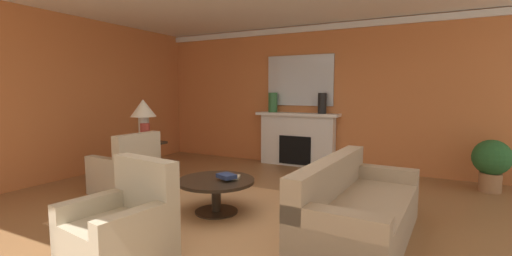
{
  "coord_description": "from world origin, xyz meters",
  "views": [
    {
      "loc": [
        2.15,
        -3.75,
        1.59
      ],
      "look_at": [
        -0.4,
        1.15,
        1.0
      ],
      "focal_mm": 24.22,
      "sensor_mm": 36.0,
      "label": 1
    }
  ],
  "objects": [
    {
      "name": "sofa",
      "position": [
        1.46,
        -0.07,
        0.3
      ],
      "size": [
        1.01,
        2.15,
        0.85
      ],
      "color": "tan",
      "rests_on": "ground_plane"
    },
    {
      "name": "vase_mantel_left",
      "position": [
        -0.99,
        3.08,
        1.35
      ],
      "size": [
        0.2,
        0.2,
        0.42
      ],
      "primitive_type": "cylinder",
      "color": "#33703D",
      "rests_on": "fireplace"
    },
    {
      "name": "side_table",
      "position": [
        -2.35,
        0.66,
        0.4
      ],
      "size": [
        0.56,
        0.56,
        0.7
      ],
      "color": "#2D2319",
      "rests_on": "ground_plane"
    },
    {
      "name": "book_red_cover",
      "position": [
        -0.19,
        0.04,
        0.47
      ],
      "size": [
        0.29,
        0.26,
        0.03
      ],
      "primitive_type": "cube",
      "rotation": [
        0.0,
        0.0,
        0.37
      ],
      "color": "tan",
      "rests_on": "coffee_table"
    },
    {
      "name": "crown_moulding",
      "position": [
        0.0,
        3.26,
        2.88
      ],
      "size": [
        8.14,
        0.08,
        0.12
      ],
      "primitive_type": "cube",
      "color": "white"
    },
    {
      "name": "area_rug",
      "position": [
        -0.33,
        -0.1,
        0.01
      ],
      "size": [
        3.28,
        2.58,
        0.01
      ],
      "primitive_type": "cube",
      "color": "tan",
      "rests_on": "ground_plane"
    },
    {
      "name": "coffee_table",
      "position": [
        -0.33,
        -0.1,
        0.34
      ],
      "size": [
        1.0,
        1.0,
        0.45
      ],
      "color": "#2D2319",
      "rests_on": "ground_plane"
    },
    {
      "name": "book_art_folio",
      "position": [
        -0.18,
        -0.09,
        0.51
      ],
      "size": [
        0.28,
        0.25,
        0.05
      ],
      "primitive_type": "cube",
      "rotation": [
        0.0,
        0.0,
        -0.38
      ],
      "color": "navy",
      "rests_on": "coffee_table"
    },
    {
      "name": "fireplace",
      "position": [
        -0.44,
        3.13,
        0.54
      ],
      "size": [
        1.8,
        0.35,
        1.14
      ],
      "color": "white",
      "rests_on": "ground_plane"
    },
    {
      "name": "mantel_mirror",
      "position": [
        -0.44,
        3.25,
        1.82
      ],
      "size": [
        1.46,
        0.04,
        1.06
      ],
      "primitive_type": "cube",
      "color": "silver"
    },
    {
      "name": "potted_plant",
      "position": [
        2.98,
        2.71,
        0.49
      ],
      "size": [
        0.56,
        0.56,
        0.83
      ],
      "color": "#A8754C",
      "rests_on": "ground_plane"
    },
    {
      "name": "wall_window",
      "position": [
        -3.83,
        0.3,
        1.48
      ],
      "size": [
        0.12,
        7.16,
        2.96
      ],
      "primitive_type": "cube",
      "color": "#CC723D",
      "rests_on": "ground_plane"
    },
    {
      "name": "vase_on_side_table",
      "position": [
        -2.2,
        0.54,
        0.87
      ],
      "size": [
        0.16,
        0.16,
        0.35
      ],
      "primitive_type": "cylinder",
      "color": "#9E3328",
      "rests_on": "side_table"
    },
    {
      "name": "ground_plane",
      "position": [
        0.0,
        0.0,
        0.0
      ],
      "size": [
        9.8,
        9.8,
        0.0
      ],
      "primitive_type": "plane",
      "color": "olive"
    },
    {
      "name": "table_lamp",
      "position": [
        -2.35,
        0.66,
        1.22
      ],
      "size": [
        0.44,
        0.44,
        0.75
      ],
      "color": "beige",
      "rests_on": "side_table"
    },
    {
      "name": "armchair_facing_fireplace",
      "position": [
        -0.35,
        -1.62,
        0.31
      ],
      "size": [
        0.91,
        0.91,
        0.95
      ],
      "color": "#C1B293",
      "rests_on": "ground_plane"
    },
    {
      "name": "vase_mantel_right",
      "position": [
        0.11,
        3.08,
        1.35
      ],
      "size": [
        0.18,
        0.18,
        0.42
      ],
      "primitive_type": "cylinder",
      "color": "black",
      "rests_on": "fireplace"
    },
    {
      "name": "wall_fireplace",
      "position": [
        0.0,
        3.34,
        1.48
      ],
      "size": [
        8.14,
        0.12,
        2.96
      ],
      "primitive_type": "cube",
      "color": "#CC723D",
      "rests_on": "ground_plane"
    },
    {
      "name": "armchair_near_window",
      "position": [
        -2.13,
        0.04,
        0.31
      ],
      "size": [
        0.83,
        0.83,
        0.95
      ],
      "color": "#C1B293",
      "rests_on": "ground_plane"
    }
  ]
}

